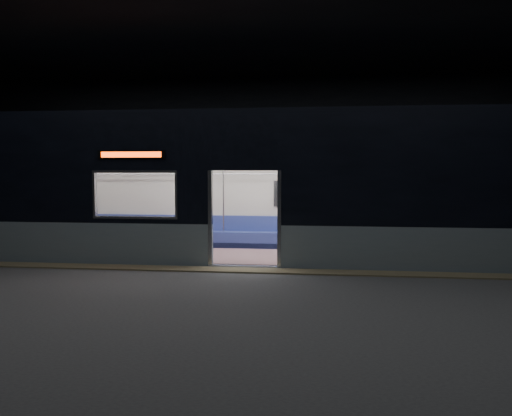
# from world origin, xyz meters

# --- Properties ---
(station_floor) EXTENTS (24.00, 14.00, 0.01)m
(station_floor) POSITION_xyz_m (0.00, 0.00, -0.01)
(station_floor) COLOR #47494C
(station_floor) RESTS_ON ground
(station_envelope) EXTENTS (24.00, 14.00, 5.00)m
(station_envelope) POSITION_xyz_m (0.00, 0.00, 3.66)
(station_envelope) COLOR black
(station_envelope) RESTS_ON station_floor
(tactile_strip) EXTENTS (22.80, 0.50, 0.03)m
(tactile_strip) POSITION_xyz_m (0.00, 0.55, 0.01)
(tactile_strip) COLOR #8C7F59
(tactile_strip) RESTS_ON station_floor
(metro_car) EXTENTS (18.00, 3.04, 3.35)m
(metro_car) POSITION_xyz_m (-0.00, 2.54, 1.85)
(metro_car) COLOR #8A9AA4
(metro_car) RESTS_ON station_floor
(passenger) EXTENTS (0.49, 0.79, 1.48)m
(passenger) POSITION_xyz_m (1.67, 3.55, 0.84)
(passenger) COLOR black
(passenger) RESTS_ON metro_car
(handbag) EXTENTS (0.37, 0.34, 0.15)m
(handbag) POSITION_xyz_m (1.62, 3.29, 0.70)
(handbag) COLOR black
(handbag) RESTS_ON passenger
(transit_map) EXTENTS (0.90, 0.03, 0.58)m
(transit_map) POSITION_xyz_m (0.85, 3.85, 1.44)
(transit_map) COLOR white
(transit_map) RESTS_ON metro_car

